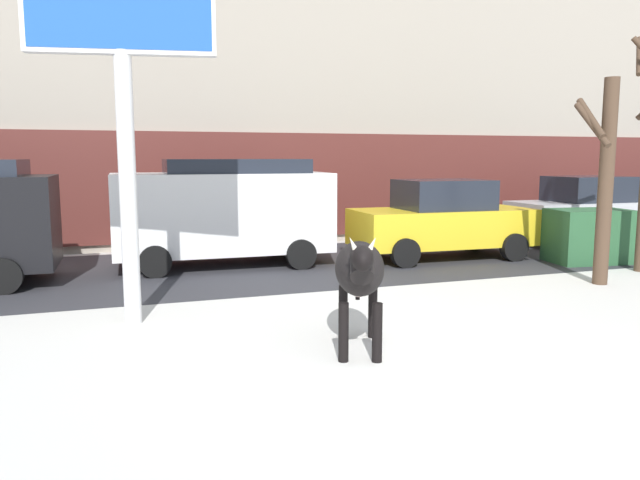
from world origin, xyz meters
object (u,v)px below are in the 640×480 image
object	(u,v)px
car_yellow_sedan	(442,220)
car_silver_sedan	(587,210)
billboard	(120,10)
cow_black	(360,271)
dumpster	(588,236)
bare_tree_right_lot	(604,177)
car_white_van	(224,209)
pedestrian_near_billboard	(329,211)

from	to	relation	value
car_yellow_sedan	car_silver_sedan	xyz separation A→B (m)	(5.03, 0.88, 0.00)
billboard	car_yellow_sedan	world-z (taller)	billboard
cow_black	dumpster	size ratio (longest dim) A/B	1.13
car_yellow_sedan	car_silver_sedan	bearing A→B (deg)	9.87
car_silver_sedan	cow_black	bearing A→B (deg)	-145.27
car_yellow_sedan	dumpster	xyz separation A→B (m)	(2.81, -1.60, -0.31)
billboard	bare_tree_right_lot	size ratio (longest dim) A/B	1.47
car_yellow_sedan	dumpster	size ratio (longest dim) A/B	2.50
car_white_van	car_yellow_sedan	size ratio (longest dim) A/B	1.10
pedestrian_near_billboard	bare_tree_right_lot	bearing A→B (deg)	-67.41
billboard	pedestrian_near_billboard	xyz separation A→B (m)	(5.50, 6.85, -3.43)
dumpster	billboard	bearing A→B (deg)	-168.89
cow_black	bare_tree_right_lot	size ratio (longest dim) A/B	0.51
car_white_van	pedestrian_near_billboard	xyz separation A→B (m)	(3.39, 2.59, -0.36)
car_white_van	car_yellow_sedan	xyz separation A→B (m)	(5.00, -0.71, -0.33)
car_white_van	pedestrian_near_billboard	bearing A→B (deg)	37.35
car_white_van	car_silver_sedan	size ratio (longest dim) A/B	1.10
pedestrian_near_billboard	dumpster	world-z (taller)	pedestrian_near_billboard
car_yellow_sedan	car_silver_sedan	size ratio (longest dim) A/B	1.00
cow_black	bare_tree_right_lot	bearing A→B (deg)	20.71
car_silver_sedan	dumpster	distance (m)	3.34
cow_black	dumpster	world-z (taller)	cow_black
bare_tree_right_lot	car_yellow_sedan	bearing A→B (deg)	109.31
billboard	car_yellow_sedan	bearing A→B (deg)	26.50
car_silver_sedan	dumpster	xyz separation A→B (m)	(-2.22, -2.47, -0.31)
cow_black	car_silver_sedan	xyz separation A→B (m)	(9.57, 6.63, -0.09)
billboard	dumpster	world-z (taller)	billboard
car_silver_sedan	pedestrian_near_billboard	distance (m)	7.07
car_silver_sedan	bare_tree_right_lot	world-z (taller)	bare_tree_right_lot
dumpster	cow_black	bearing A→B (deg)	-150.49
car_yellow_sedan	pedestrian_near_billboard	xyz separation A→B (m)	(-1.61, 3.30, -0.03)
cow_black	car_yellow_sedan	bearing A→B (deg)	51.76
car_white_van	pedestrian_near_billboard	distance (m)	4.28
car_silver_sedan	dumpster	bearing A→B (deg)	-131.91
car_silver_sedan	car_yellow_sedan	bearing A→B (deg)	-170.13
cow_black	pedestrian_near_billboard	bearing A→B (deg)	72.08
car_yellow_sedan	dumpster	bearing A→B (deg)	-29.58
bare_tree_right_lot	dumpster	xyz separation A→B (m)	(1.56, 1.97, -1.41)
billboard	dumpster	size ratio (longest dim) A/B	3.27
car_white_van	dumpster	bearing A→B (deg)	-16.47
cow_black	car_silver_sedan	size ratio (longest dim) A/B	0.45
pedestrian_near_billboard	dumpster	size ratio (longest dim) A/B	1.02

